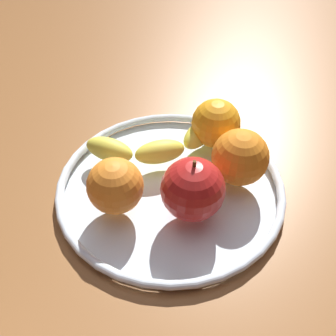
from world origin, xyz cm
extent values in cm
cube|color=brown|center=(0.00, 0.00, -2.00)|extent=(137.07, 137.07, 4.00)
cylinder|color=silver|center=(0.00, 0.00, 0.30)|extent=(30.82, 30.82, 0.60)
torus|color=silver|center=(0.00, 0.00, 1.20)|extent=(32.11, 32.11, 1.20)
ellipsoid|color=#DAD141|center=(-8.93, 4.99, 3.51)|extent=(8.13, 5.94, 3.42)
ellipsoid|color=#DAD141|center=(-1.58, 4.59, 3.51)|extent=(8.04, 5.30, 3.42)
ellipsoid|color=#DAD141|center=(4.47, 8.78, 3.51)|extent=(7.13, 7.98, 3.42)
ellipsoid|color=brown|center=(6.44, 11.46, 3.51)|extent=(3.11, 3.03, 2.39)
sphere|color=#B3201D|center=(2.79, -4.80, 5.90)|extent=(8.21, 8.21, 8.21)
cylinder|color=#593819|center=(2.79, -4.80, 10.21)|extent=(0.44, 0.44, 1.20)
sphere|color=orange|center=(-7.04, -3.94, 5.47)|extent=(7.35, 7.35, 7.35)
sphere|color=orange|center=(6.69, 8.75, 5.46)|extent=(7.32, 7.32, 7.32)
sphere|color=orange|center=(9.40, 1.23, 5.71)|extent=(7.83, 7.83, 7.83)
camera|label=1|loc=(0.35, -39.70, 44.84)|focal=44.79mm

